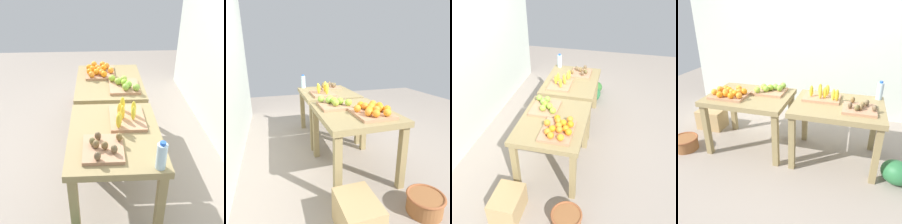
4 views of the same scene
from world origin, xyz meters
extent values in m
plane|color=gray|center=(0.00, 0.00, 0.00)|extent=(8.00, 8.00, 0.00)
cube|color=silver|center=(0.00, 1.35, 1.50)|extent=(4.40, 0.12, 3.00)
cube|color=#917E51|center=(-0.56, 0.00, 0.71)|extent=(1.04, 0.80, 0.06)
cube|color=#917E51|center=(-1.02, -0.34, 0.34)|extent=(0.07, 0.07, 0.68)
cube|color=#917E51|center=(-0.10, -0.34, 0.34)|extent=(0.07, 0.07, 0.68)
cube|color=#917E51|center=(-1.02, 0.34, 0.34)|extent=(0.07, 0.07, 0.68)
cube|color=#917E51|center=(-0.10, 0.34, 0.34)|extent=(0.07, 0.07, 0.68)
cube|color=#917E51|center=(0.56, 0.00, 0.71)|extent=(1.04, 0.80, 0.06)
cube|color=#917E51|center=(0.10, -0.34, 0.34)|extent=(0.07, 0.07, 0.68)
cube|color=#917E51|center=(1.02, -0.34, 0.34)|extent=(0.07, 0.07, 0.68)
cube|color=#917E51|center=(0.10, 0.34, 0.34)|extent=(0.07, 0.07, 0.68)
cube|color=#917E51|center=(1.02, 0.34, 0.34)|extent=(0.07, 0.07, 0.68)
cube|color=tan|center=(-0.77, -0.11, 0.76)|extent=(0.44, 0.36, 0.03)
sphere|color=orange|center=(-0.78, -0.20, 0.81)|extent=(0.08, 0.08, 0.08)
sphere|color=orange|center=(-0.69, -0.24, 0.81)|extent=(0.09, 0.09, 0.08)
sphere|color=orange|center=(-0.74, -0.12, 0.81)|extent=(0.08, 0.08, 0.08)
sphere|color=orange|center=(-0.83, -0.25, 0.81)|extent=(0.11, 0.11, 0.08)
sphere|color=orange|center=(-0.72, 0.03, 0.81)|extent=(0.10, 0.10, 0.08)
sphere|color=orange|center=(-0.65, -0.09, 0.81)|extent=(0.10, 0.10, 0.08)
sphere|color=orange|center=(-0.93, -0.07, 0.81)|extent=(0.11, 0.11, 0.08)
sphere|color=orange|center=(-0.81, -0.14, 0.81)|extent=(0.09, 0.09, 0.08)
sphere|color=orange|center=(-0.81, -0.06, 0.81)|extent=(0.10, 0.10, 0.08)
sphere|color=orange|center=(-0.94, -0.18, 0.81)|extent=(0.10, 0.10, 0.08)
sphere|color=orange|center=(-0.87, -0.02, 0.81)|extent=(0.09, 0.09, 0.08)
sphere|color=orange|center=(-0.67, -0.15, 0.81)|extent=(0.09, 0.09, 0.08)
sphere|color=orange|center=(-0.60, -0.06, 0.81)|extent=(0.09, 0.09, 0.08)
sphere|color=orange|center=(-0.59, -0.21, 0.81)|extent=(0.08, 0.08, 0.08)
cube|color=tan|center=(-0.34, 0.16, 0.76)|extent=(0.40, 0.34, 0.03)
sphere|color=#87B33F|center=(-0.20, 0.29, 0.81)|extent=(0.11, 0.11, 0.08)
sphere|color=#89B736|center=(-0.37, 0.10, 0.81)|extent=(0.11, 0.11, 0.08)
sphere|color=#96B33D|center=(-0.43, 0.17, 0.81)|extent=(0.10, 0.10, 0.08)
sphere|color=#8BBE30|center=(-0.33, 0.16, 0.81)|extent=(0.11, 0.11, 0.08)
sphere|color=#82B23C|center=(-0.21, 0.17, 0.81)|extent=(0.11, 0.11, 0.08)
sphere|color=#84B841|center=(-0.28, 0.21, 0.81)|extent=(0.11, 0.11, 0.08)
sphere|color=#95B838|center=(-0.46, 0.03, 0.81)|extent=(0.09, 0.09, 0.08)
cube|color=tan|center=(0.35, 0.13, 0.76)|extent=(0.44, 0.32, 0.03)
ellipsoid|color=yellow|center=(0.49, 0.05, 0.84)|extent=(0.07, 0.07, 0.14)
ellipsoid|color=yellow|center=(0.53, 0.04, 0.84)|extent=(0.07, 0.06, 0.14)
ellipsoid|color=yellow|center=(0.40, 0.18, 0.84)|extent=(0.06, 0.05, 0.14)
ellipsoid|color=yellow|center=(0.34, 0.06, 0.84)|extent=(0.06, 0.06, 0.14)
ellipsoid|color=yellow|center=(0.31, 0.19, 0.84)|extent=(0.07, 0.06, 0.14)
ellipsoid|color=yellow|center=(0.22, 0.10, 0.84)|extent=(0.07, 0.07, 0.14)
ellipsoid|color=yellow|center=(0.39, 0.08, 0.84)|extent=(0.06, 0.05, 0.14)
cube|color=tan|center=(0.80, -0.10, 0.76)|extent=(0.36, 0.32, 0.03)
ellipsoid|color=brown|center=(0.69, -0.14, 0.81)|extent=(0.07, 0.07, 0.07)
ellipsoid|color=brown|center=(0.77, -0.19, 0.81)|extent=(0.07, 0.07, 0.07)
ellipsoid|color=brown|center=(0.82, -0.09, 0.81)|extent=(0.06, 0.07, 0.07)
ellipsoid|color=brown|center=(0.87, -0.02, 0.81)|extent=(0.07, 0.07, 0.07)
ellipsoid|color=brown|center=(0.94, -0.15, 0.81)|extent=(0.07, 0.07, 0.07)
ellipsoid|color=brown|center=(0.72, 0.03, 0.81)|extent=(0.07, 0.07, 0.07)
ellipsoid|color=brown|center=(0.80, -0.16, 0.81)|extent=(0.07, 0.07, 0.07)
cylinder|color=silver|center=(1.02, 0.31, 0.85)|extent=(0.08, 0.08, 0.21)
cylinder|color=blue|center=(1.02, 0.31, 0.96)|extent=(0.04, 0.04, 0.02)
ellipsoid|color=#326D2D|center=(1.57, -0.29, 0.12)|extent=(0.38, 0.36, 0.23)
ellipsoid|color=#2A6B3B|center=(1.26, -0.27, 0.14)|extent=(0.41, 0.38, 0.27)
cylinder|color=brown|center=(-1.39, -0.35, 0.08)|extent=(0.31, 0.31, 0.16)
torus|color=brown|center=(-1.39, -0.35, 0.16)|extent=(0.33, 0.33, 0.02)
cube|color=tan|center=(-1.39, 0.30, 0.15)|extent=(0.40, 0.30, 0.30)
camera|label=1|loc=(2.48, -0.12, 2.08)|focal=43.30mm
camera|label=2|loc=(-2.59, 0.85, 1.39)|focal=33.24mm
camera|label=3|loc=(-2.98, -0.69, 2.51)|focal=41.04mm
camera|label=4|loc=(0.71, -2.53, 1.79)|focal=37.30mm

